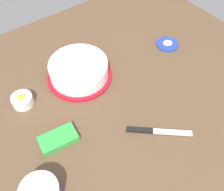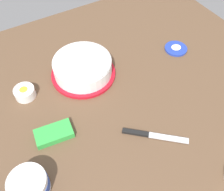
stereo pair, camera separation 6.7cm
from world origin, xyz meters
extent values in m
plane|color=brown|center=(0.00, 0.00, 0.00)|extent=(1.54, 1.54, 0.00)
cylinder|color=red|center=(0.05, -0.29, 0.01)|extent=(0.27, 0.27, 0.01)
cylinder|color=pink|center=(0.05, -0.29, 0.04)|extent=(0.22, 0.22, 0.05)
cylinder|color=white|center=(0.05, -0.29, 0.04)|extent=(0.24, 0.24, 0.06)
ellipsoid|color=white|center=(0.05, -0.29, 0.08)|extent=(0.24, 0.24, 0.03)
cylinder|color=white|center=(0.41, 0.07, 0.04)|extent=(0.12, 0.12, 0.07)
cylinder|color=#2347B2|center=(0.41, 0.07, 0.03)|extent=(0.12, 0.12, 0.03)
cylinder|color=white|center=(0.41, 0.07, 0.07)|extent=(0.10, 0.10, 0.01)
cylinder|color=#233DAD|center=(-0.40, -0.21, 0.01)|extent=(0.10, 0.10, 0.01)
ellipsoid|color=white|center=(-0.40, -0.21, 0.01)|extent=(0.05, 0.04, 0.01)
cube|color=silver|center=(-0.07, 0.15, 0.01)|extent=(0.12, 0.11, 0.00)
cube|color=black|center=(0.02, 0.07, 0.01)|extent=(0.08, 0.08, 0.01)
cylinder|color=white|center=(0.30, -0.30, 0.02)|extent=(0.08, 0.08, 0.04)
cylinder|color=yellow|center=(0.30, -0.30, 0.03)|extent=(0.07, 0.07, 0.01)
ellipsoid|color=yellow|center=(0.30, -0.30, 0.03)|extent=(0.06, 0.06, 0.02)
cube|color=green|center=(0.27, -0.07, 0.01)|extent=(0.14, 0.09, 0.03)
camera|label=1|loc=(0.38, 0.39, 0.80)|focal=40.44mm
camera|label=2|loc=(0.32, 0.42, 0.80)|focal=40.44mm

